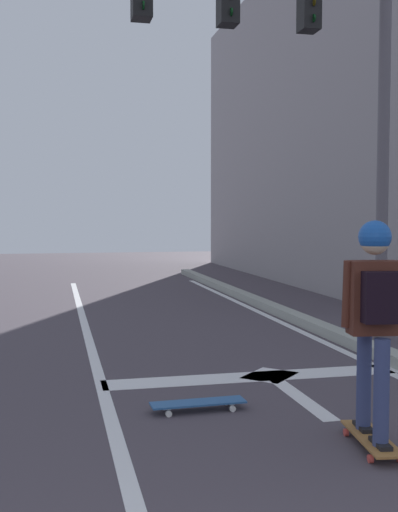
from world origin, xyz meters
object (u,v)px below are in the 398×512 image
(skater, at_px, (375,303))
(traffic_signal_mast, at_px, (294,58))
(skateboard, at_px, (371,439))
(spare_skateboard, at_px, (198,403))

(skater, xyz_separation_m, traffic_signal_mast, (0.81, 3.67, 2.66))
(skater, bearing_deg, traffic_signal_mast, 77.59)
(skater, bearing_deg, skateboard, 81.83)
(spare_skateboard, bearing_deg, skateboard, -47.95)
(skater, height_order, traffic_signal_mast, traffic_signal_mast)
(skateboard, distance_m, skater, 1.00)
(skater, distance_m, spare_skateboard, 1.85)
(skater, height_order, spare_skateboard, skater)
(skateboard, bearing_deg, spare_skateboard, 132.05)
(skateboard, relative_size, spare_skateboard, 0.96)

